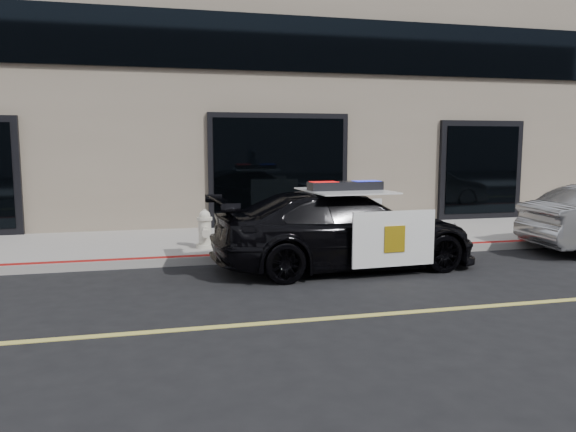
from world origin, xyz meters
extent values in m
plane|color=black|center=(0.00, 0.00, 0.00)|extent=(120.00, 120.00, 0.00)
cube|color=gray|center=(0.00, 5.25, 0.07)|extent=(60.00, 3.50, 0.15)
cube|color=#756856|center=(0.00, 10.50, 6.00)|extent=(60.00, 7.00, 12.00)
imported|color=black|center=(-0.82, 2.66, 0.67)|extent=(2.34, 4.79, 1.33)
cube|color=white|center=(-0.33, 1.73, 0.64)|extent=(1.42, 0.11, 0.89)
cube|color=white|center=(-0.43, 3.64, 0.64)|extent=(1.42, 0.11, 0.89)
cube|color=white|center=(-0.82, 2.66, 1.34)|extent=(1.41, 1.67, 0.02)
cube|color=gold|center=(-0.33, 1.70, 0.64)|extent=(0.36, 0.03, 0.42)
cube|color=black|center=(-0.82, 2.66, 1.42)|extent=(1.29, 0.40, 0.16)
cube|color=red|center=(-1.21, 2.64, 1.43)|extent=(0.46, 0.31, 0.14)
cube|color=#0C19CC|center=(-0.44, 2.68, 1.43)|extent=(0.46, 0.31, 0.14)
cylinder|color=beige|center=(-3.07, 4.33, 0.19)|extent=(0.34, 0.34, 0.08)
cylinder|color=beige|center=(-3.07, 4.33, 0.46)|extent=(0.25, 0.25, 0.47)
cylinder|color=beige|center=(-3.07, 4.33, 0.72)|extent=(0.29, 0.29, 0.06)
sphere|color=beige|center=(-3.07, 4.33, 0.77)|extent=(0.22, 0.22, 0.22)
cylinder|color=beige|center=(-3.07, 4.33, 0.87)|extent=(0.07, 0.07, 0.07)
cylinder|color=beige|center=(-3.07, 4.49, 0.53)|extent=(0.12, 0.11, 0.12)
cylinder|color=beige|center=(-3.07, 4.17, 0.53)|extent=(0.12, 0.11, 0.12)
cylinder|color=beige|center=(-3.07, 4.14, 0.46)|extent=(0.16, 0.13, 0.16)
camera|label=1|loc=(-4.04, -6.37, 2.13)|focal=35.00mm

